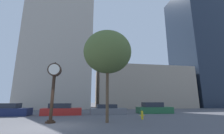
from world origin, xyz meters
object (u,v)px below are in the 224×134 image
car_grey (108,110)px  bare_tree (108,52)px  car_green (154,109)px  car_navy (8,110)px  street_clock (54,82)px  car_red (62,110)px  fire_hydrant_near (142,115)px

car_grey → bare_tree: size_ratio=0.60×
car_grey → car_green: car_green is taller
car_navy → car_grey: (11.13, 0.31, -0.07)m
car_grey → bare_tree: bearing=-101.1°
car_grey → street_clock: bearing=-130.9°
car_red → fire_hydrant_near: car_red is taller
bare_tree → street_clock: bearing=172.4°
car_red → street_clock: bearing=-90.1°
car_grey → fire_hydrant_near: size_ratio=5.91×
car_green → bare_tree: bearing=-131.4°
fire_hydrant_near → car_navy: bearing=157.8°
street_clock → fire_hydrant_near: 8.11m
street_clock → car_navy: (-5.80, 6.38, -2.50)m
bare_tree → car_red: bearing=122.0°
bare_tree → car_green: bearing=45.3°
car_red → car_grey: 5.49m
car_green → bare_tree: (-7.28, -7.36, 5.01)m
car_navy → street_clock: bearing=-44.6°
car_navy → fire_hydrant_near: bearing=-19.1°
car_green → street_clock: bearing=-146.1°
car_navy → car_grey: bearing=4.8°
car_navy → fire_hydrant_near: 14.47m
street_clock → car_navy: 8.98m
car_navy → fire_hydrant_near: (13.39, -5.47, -0.18)m
car_red → bare_tree: 9.65m
car_grey → car_navy: bearing=179.3°
car_navy → car_red: bearing=3.6°
street_clock → car_green: street_clock is taller
car_red → car_green: 11.66m
car_navy → car_green: (17.30, 0.42, 0.02)m
fire_hydrant_near → bare_tree: 6.38m
street_clock → car_red: size_ratio=1.04×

